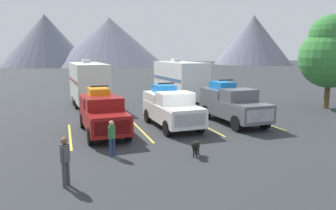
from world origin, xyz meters
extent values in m
plane|color=#2D3033|center=(0.00, 0.00, 0.00)|extent=(240.00, 240.00, 0.00)
cube|color=maroon|center=(-4.05, 0.77, 0.89)|extent=(2.20, 5.50, 0.93)
cube|color=maroon|center=(-3.97, -1.18, 1.40)|extent=(1.96, 1.59, 0.08)
cube|color=maroon|center=(-4.03, 0.28, 1.71)|extent=(1.92, 1.48, 0.71)
cube|color=slate|center=(-4.01, -0.28, 1.75)|extent=(1.75, 0.28, 0.53)
cube|color=maroon|center=(-4.11, 2.23, 1.63)|extent=(2.04, 2.57, 0.54)
cube|color=silver|center=(-3.94, -1.91, 0.94)|extent=(1.68, 0.13, 0.65)
cylinder|color=black|center=(-3.07, -1.04, 0.42)|extent=(0.31, 0.86, 0.85)
cylinder|color=black|center=(-4.89, -1.11, 0.42)|extent=(0.31, 0.86, 0.85)
cylinder|color=black|center=(-3.22, 2.65, 0.42)|extent=(0.31, 0.86, 0.85)
cylinder|color=black|center=(-5.04, 2.57, 0.42)|extent=(0.31, 0.86, 0.85)
cube|color=orange|center=(-4.11, 2.23, 2.12)|extent=(1.15, 1.64, 0.45)
cylinder|color=black|center=(-3.65, 1.70, 2.12)|extent=(0.20, 0.45, 0.44)
cylinder|color=black|center=(-4.54, 1.66, 2.12)|extent=(0.20, 0.45, 0.44)
cylinder|color=black|center=(-3.69, 2.80, 2.12)|extent=(0.20, 0.45, 0.44)
cylinder|color=black|center=(-4.58, 2.76, 2.12)|extent=(0.20, 0.45, 0.44)
cube|color=black|center=(-4.09, 1.78, 2.50)|extent=(0.99, 0.12, 0.08)
cube|color=white|center=(-0.02, 1.08, 0.90)|extent=(2.28, 5.29, 0.96)
cube|color=white|center=(0.06, -0.80, 1.42)|extent=(2.04, 1.54, 0.08)
cube|color=white|center=(0.00, 0.61, 1.76)|extent=(2.00, 1.43, 0.76)
cube|color=slate|center=(0.02, 0.07, 1.80)|extent=(1.83, 0.29, 0.56)
cube|color=white|center=(-0.08, 2.48, 1.65)|extent=(2.12, 2.48, 0.53)
cube|color=silver|center=(0.08, -1.50, 0.95)|extent=(1.76, 0.13, 0.67)
cylinder|color=black|center=(1.00, -0.66, 0.42)|extent=(0.31, 0.85, 0.84)
cylinder|color=black|center=(-0.90, -0.73, 0.42)|extent=(0.31, 0.85, 0.84)
cylinder|color=black|center=(0.86, 2.89, 0.42)|extent=(0.31, 0.85, 0.84)
cylinder|color=black|center=(-1.05, 2.81, 0.42)|extent=(0.31, 0.85, 0.84)
cube|color=blue|center=(-0.08, 2.48, 2.14)|extent=(1.20, 1.58, 0.45)
cylinder|color=black|center=(0.41, 1.97, 2.14)|extent=(0.20, 0.45, 0.44)
cylinder|color=black|center=(-0.52, 1.94, 2.14)|extent=(0.20, 0.45, 0.44)
cylinder|color=black|center=(0.36, 3.03, 2.14)|extent=(0.20, 0.45, 0.44)
cylinder|color=black|center=(-0.57, 2.99, 2.14)|extent=(0.20, 0.45, 0.44)
cube|color=black|center=(-0.06, 2.05, 2.52)|extent=(1.04, 0.12, 0.08)
cube|color=#595B60|center=(3.95, 0.88, 0.94)|extent=(2.28, 5.49, 0.97)
cube|color=#595B60|center=(4.03, -1.07, 1.47)|extent=(2.04, 1.60, 0.08)
cube|color=#595B60|center=(3.97, 0.39, 1.81)|extent=(1.99, 1.49, 0.77)
cube|color=slate|center=(4.00, -0.17, 1.85)|extent=(1.82, 0.29, 0.57)
cube|color=#595B60|center=(3.89, 2.34, 1.72)|extent=(2.12, 2.57, 0.59)
cube|color=silver|center=(4.06, -1.79, 0.99)|extent=(1.75, 0.13, 0.68)
cylinder|color=black|center=(4.98, -0.92, 0.46)|extent=(0.32, 0.92, 0.91)
cylinder|color=black|center=(3.08, -1.00, 0.46)|extent=(0.32, 0.92, 0.91)
cylinder|color=black|center=(4.82, 2.76, 0.46)|extent=(0.32, 0.92, 0.91)
cylinder|color=black|center=(2.93, 2.68, 0.46)|extent=(0.32, 0.92, 0.91)
cube|color=blue|center=(3.89, 2.34, 2.24)|extent=(1.20, 1.64, 0.45)
cylinder|color=black|center=(4.38, 1.81, 2.24)|extent=(0.20, 0.45, 0.44)
cylinder|color=black|center=(3.45, 1.78, 2.24)|extent=(0.20, 0.45, 0.44)
cylinder|color=black|center=(4.33, 2.91, 2.24)|extent=(0.20, 0.45, 0.44)
cylinder|color=black|center=(3.41, 2.87, 2.24)|extent=(0.20, 0.45, 0.44)
cube|color=black|center=(3.91, 1.89, 2.62)|extent=(1.03, 0.12, 0.08)
cube|color=gold|center=(-5.81, 0.91, 0.00)|extent=(0.12, 5.50, 0.01)
cube|color=gold|center=(-1.94, 0.91, 0.00)|extent=(0.12, 5.50, 0.01)
cube|color=gold|center=(1.94, 0.91, 0.00)|extent=(0.12, 5.50, 0.01)
cube|color=gold|center=(5.81, 0.91, 0.00)|extent=(0.12, 5.50, 0.01)
cube|color=silver|center=(-4.09, 10.19, 2.01)|extent=(2.80, 7.00, 2.96)
cube|color=brown|center=(-5.29, 10.11, 2.16)|extent=(0.42, 6.58, 0.24)
cube|color=silver|center=(-4.15, 11.22, 3.64)|extent=(0.64, 0.74, 0.30)
cube|color=#333333|center=(-3.84, 6.16, 0.32)|extent=(0.19, 1.21, 0.12)
cylinder|color=black|center=(-2.94, 9.43, 0.38)|extent=(0.27, 0.77, 0.76)
cylinder|color=black|center=(-5.13, 9.30, 0.38)|extent=(0.27, 0.77, 0.76)
cylinder|color=black|center=(-3.05, 11.08, 0.38)|extent=(0.27, 0.77, 0.76)
cylinder|color=black|center=(-5.23, 10.94, 0.38)|extent=(0.27, 0.77, 0.76)
cube|color=white|center=(3.48, 9.27, 2.04)|extent=(2.90, 6.49, 3.01)
cube|color=#4C6B99|center=(2.22, 9.19, 2.19)|extent=(0.39, 6.08, 0.24)
cube|color=silver|center=(3.42, 10.22, 3.69)|extent=(0.64, 0.74, 0.30)
cube|color=#333333|center=(3.71, 5.50, 0.32)|extent=(0.19, 1.21, 0.12)
cylinder|color=black|center=(4.68, 8.58, 0.38)|extent=(0.27, 0.77, 0.76)
cylinder|color=black|center=(2.38, 8.44, 0.38)|extent=(0.27, 0.77, 0.76)
cylinder|color=black|center=(4.59, 10.10, 0.38)|extent=(0.27, 0.77, 0.76)
cylinder|color=black|center=(2.28, 9.96, 0.38)|extent=(0.27, 0.77, 0.76)
cylinder|color=#3F3F42|center=(-6.12, -5.87, 0.43)|extent=(0.12, 0.12, 0.85)
cylinder|color=#3F3F42|center=(-6.00, -5.75, 0.43)|extent=(0.12, 0.12, 0.85)
cube|color=#4C4C51|center=(-6.06, -5.81, 1.15)|extent=(0.31, 0.31, 0.60)
sphere|color=brown|center=(-6.06, -5.81, 1.57)|extent=(0.23, 0.23, 0.23)
cylinder|color=#4C4C51|center=(-6.16, -5.90, 1.12)|extent=(0.10, 0.10, 0.54)
cylinder|color=#4C4C51|center=(-5.96, -5.71, 1.12)|extent=(0.10, 0.10, 0.54)
cylinder|color=navy|center=(-4.09, -3.16, 0.40)|extent=(0.12, 0.12, 0.79)
cylinder|color=navy|center=(-4.24, -3.23, 0.40)|extent=(0.12, 0.12, 0.79)
cube|color=#33723F|center=(-4.16, -3.19, 1.07)|extent=(0.29, 0.26, 0.56)
sphere|color=tan|center=(-4.16, -3.19, 1.46)|extent=(0.21, 0.21, 0.21)
cylinder|color=#33723F|center=(-4.05, -3.14, 1.04)|extent=(0.09, 0.09, 0.50)
cylinder|color=#33723F|center=(-4.28, -3.25, 1.04)|extent=(0.09, 0.09, 0.50)
cube|color=black|center=(-0.74, -4.23, 0.45)|extent=(0.48, 0.57, 0.29)
sphere|color=black|center=(-0.91, -4.48, 0.56)|extent=(0.32, 0.32, 0.32)
cylinder|color=black|center=(-0.56, -3.98, 0.51)|extent=(0.12, 0.15, 0.20)
cylinder|color=black|center=(-0.79, -4.43, 0.15)|extent=(0.06, 0.06, 0.31)
cylinder|color=black|center=(-0.90, -4.36, 0.15)|extent=(0.06, 0.06, 0.31)
cylinder|color=black|center=(-0.57, -4.11, 0.15)|extent=(0.06, 0.06, 0.31)
cylinder|color=black|center=(-0.68, -4.04, 0.15)|extent=(0.06, 0.06, 0.31)
cylinder|color=brown|center=(13.65, 3.41, 1.40)|extent=(0.40, 0.40, 2.79)
sphere|color=#387F38|center=(13.65, 3.41, 3.96)|extent=(4.67, 4.67, 4.67)
sphere|color=#387F38|center=(13.51, 3.34, 5.59)|extent=(3.27, 3.27, 3.27)
cone|color=slate|center=(-10.61, 88.23, 7.73)|extent=(26.91, 26.91, 15.46)
cone|color=slate|center=(7.98, 84.27, 7.33)|extent=(34.46, 34.46, 14.67)
cone|color=slate|center=(58.05, 83.34, 8.53)|extent=(27.05, 27.05, 17.05)
camera|label=1|loc=(-5.96, -16.36, 4.42)|focal=34.16mm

